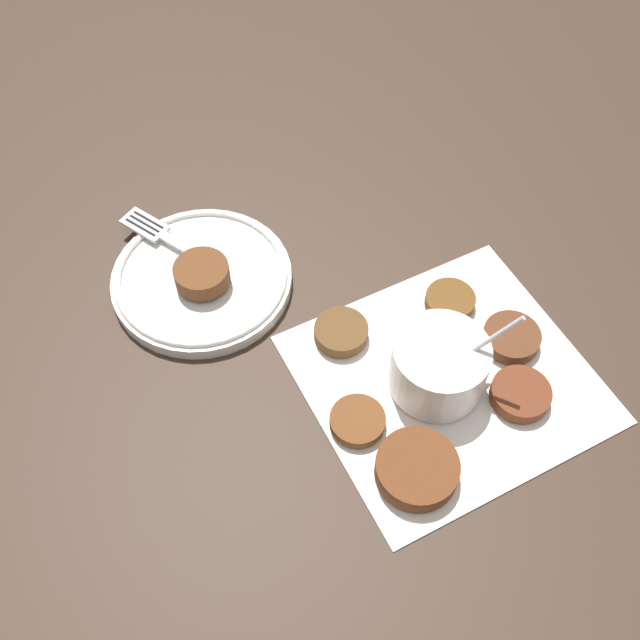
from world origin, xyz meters
name	(u,v)px	position (x,y,z in m)	size (l,w,h in m)	color
ground_plane	(454,377)	(0.00, 0.00, 0.00)	(4.00, 4.00, 0.00)	#38281E
napkin	(448,380)	(-0.01, 0.00, 0.00)	(0.32, 0.30, 0.00)	white
sauce_bowl	(439,368)	(-0.02, 0.00, 0.03)	(0.12, 0.10, 0.12)	white
fritter_0	(417,469)	(-0.09, -0.09, 0.01)	(0.08, 0.08, 0.02)	brown
fritter_1	(511,337)	(0.08, 0.02, 0.01)	(0.06, 0.06, 0.02)	#59321E
fritter_2	(520,394)	(0.05, -0.05, 0.01)	(0.06, 0.06, 0.02)	brown
fritter_3	(341,332)	(-0.09, 0.09, 0.01)	(0.06, 0.06, 0.02)	brown
fritter_4	(450,301)	(0.04, 0.09, 0.01)	(0.06, 0.06, 0.01)	brown
fritter_5	(357,421)	(-0.12, -0.02, 0.01)	(0.06, 0.06, 0.01)	brown
serving_plate	(202,278)	(-0.22, 0.22, 0.01)	(0.21, 0.21, 0.02)	white
fritter_on_plate	(202,274)	(-0.22, 0.21, 0.03)	(0.06, 0.06, 0.02)	brown
fork	(164,236)	(-0.24, 0.28, 0.02)	(0.10, 0.14, 0.00)	silver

